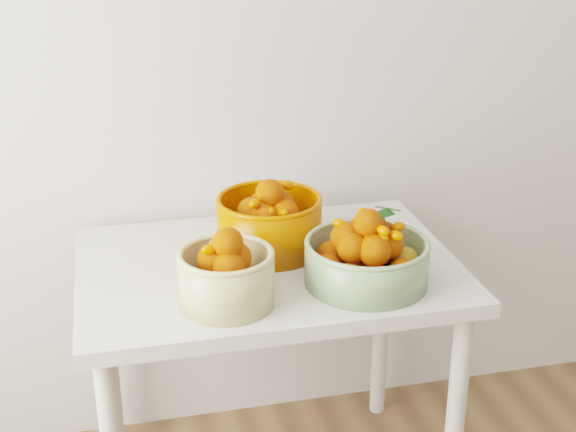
% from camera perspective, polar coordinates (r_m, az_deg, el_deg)
% --- Properties ---
extents(table, '(1.00, 0.70, 0.75)m').
position_cam_1_polar(table, '(2.18, -1.44, -5.60)').
color(table, silver).
rests_on(table, ground).
extents(bowl_cream, '(0.28, 0.28, 0.20)m').
position_cam_1_polar(bowl_cream, '(1.91, -4.42, -4.23)').
color(bowl_cream, tan).
rests_on(bowl_cream, table).
extents(bowl_green, '(0.40, 0.40, 0.20)m').
position_cam_1_polar(bowl_green, '(2.01, 5.61, -2.92)').
color(bowl_green, gray).
rests_on(bowl_green, table).
extents(bowl_orange, '(0.34, 0.34, 0.21)m').
position_cam_1_polar(bowl_orange, '(2.18, -1.34, -0.44)').
color(bowl_orange, '#C04900').
rests_on(bowl_orange, table).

